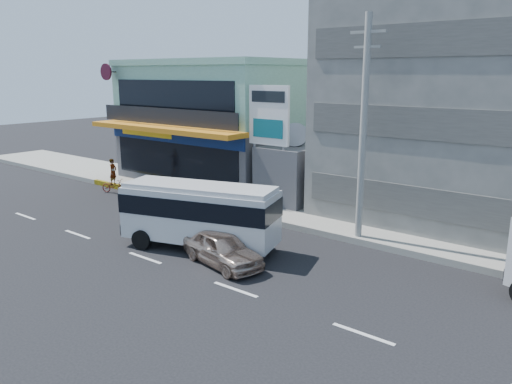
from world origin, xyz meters
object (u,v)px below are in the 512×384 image
shop_building (225,124)px  satellite_dish (295,144)px  minibus (200,211)px  motorcycle_rider (114,182)px  concrete_building (510,84)px  utility_pole_near (363,129)px  billboard (269,122)px  sedan (222,248)px

shop_building → satellite_dish: size_ratio=8.27×
minibus → motorcycle_rider: size_ratio=3.24×
concrete_building → motorcycle_rider: bearing=-157.2°
shop_building → motorcycle_rider: (-2.75, -7.66, -3.26)m
satellite_dish → utility_pole_near: size_ratio=0.15×
shop_building → billboard: (7.50, -4.75, 0.93)m
billboard → sedan: (3.50, -7.70, -4.24)m
shop_building → concrete_building: bearing=3.4°
satellite_dish → minibus: size_ratio=0.21×
satellite_dish → billboard: bearing=-105.5°
billboard → utility_pole_near: size_ratio=0.69×
billboard → minibus: (1.46, -6.87, -3.22)m
shop_building → billboard: shop_building is taller
satellite_dish → billboard: 2.31m
concrete_building → satellite_dish: size_ratio=10.67×
satellite_dish → sedan: 10.37m
satellite_dish → utility_pole_near: bearing=-31.0°
satellite_dish → motorcycle_rider: (-10.75, -4.72, -2.84)m
minibus → sedan: bearing=-22.1°
shop_building → satellite_dish: (8.00, -2.95, -0.42)m
billboard → shop_building: bearing=147.7°
concrete_building → billboard: concrete_building is taller
concrete_building → minibus: 16.44m
shop_building → motorcycle_rider: bearing=-109.8°
sedan → motorcycle_rider: bearing=83.3°
minibus → motorcycle_rider: 12.40m
billboard → sedan: billboard is taller
concrete_building → satellite_dish: bearing=-158.2°
billboard → concrete_building: bearing=28.9°
utility_pole_near → sedan: utility_pole_near is taller
shop_building → utility_pole_near: (14.00, -6.55, 1.15)m
shop_building → motorcycle_rider: size_ratio=5.59×
concrete_building → utility_pole_near: 8.79m
shop_building → sedan: size_ratio=3.08×
utility_pole_near → sedan: 7.98m
concrete_building → billboard: bearing=-151.1°
satellite_dish → motorcycle_rider: 12.08m
sedan → billboard: bearing=36.9°
utility_pole_near → motorcycle_rider: 17.36m
satellite_dish → minibus: (0.96, -8.67, -1.86)m
billboard → minibus: bearing=-78.0°
sedan → minibus: bearing=80.3°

